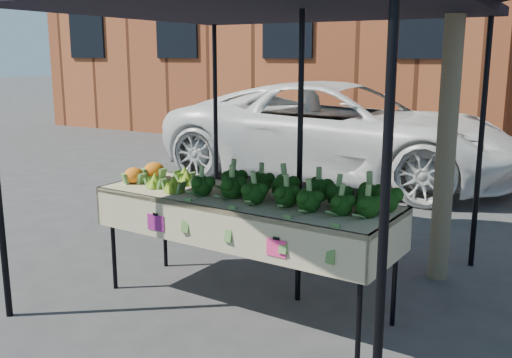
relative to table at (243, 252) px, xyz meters
name	(u,v)px	position (x,y,z in m)	size (l,w,h in m)	color
ground	(229,308)	(-0.07, -0.11, -0.45)	(90.00, 90.00, 0.00)	#333336
table	(243,252)	(0.00, 0.00, 0.00)	(2.45, 0.96, 0.90)	#C5BA91
canopy	(265,130)	(-0.02, 0.40, 0.92)	(3.16, 3.16, 2.74)	black
broccoli_heap	(290,187)	(0.39, 0.03, 0.56)	(1.57, 0.54, 0.23)	black
romanesco_cluster	(176,176)	(-0.67, 0.04, 0.54)	(0.41, 0.55, 0.18)	#81AD29
cauliflower_pair	(144,172)	(-1.04, 0.07, 0.53)	(0.21, 0.41, 0.16)	orange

